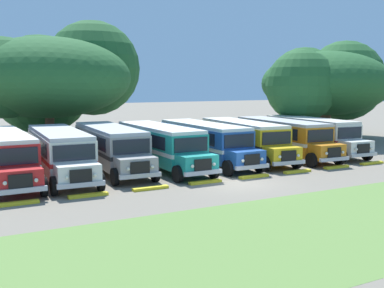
# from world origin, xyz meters

# --- Properties ---
(ground_plane) EXTENTS (220.00, 220.00, 0.00)m
(ground_plane) POSITION_xyz_m (0.00, 0.00, 0.00)
(ground_plane) COLOR slate
(foreground_grass_strip) EXTENTS (80.00, 9.16, 0.01)m
(foreground_grass_strip) POSITION_xyz_m (0.00, -8.27, 0.00)
(foreground_grass_strip) COLOR olive
(foreground_grass_strip) RESTS_ON ground_plane
(parked_bus_slot_0) EXTENTS (2.85, 10.86, 2.82)m
(parked_bus_slot_0) POSITION_xyz_m (-11.67, 6.79, 1.58)
(parked_bus_slot_0) COLOR red
(parked_bus_slot_0) RESTS_ON ground_plane
(parked_bus_slot_1) EXTENTS (3.02, 10.88, 2.82)m
(parked_bus_slot_1) POSITION_xyz_m (-8.52, 6.70, 1.58)
(parked_bus_slot_1) COLOR silver
(parked_bus_slot_1) RESTS_ON ground_plane
(parked_bus_slot_2) EXTENTS (3.01, 10.88, 2.82)m
(parked_bus_slot_2) POSITION_xyz_m (-5.07, 7.47, 1.58)
(parked_bus_slot_2) COLOR #9E9993
(parked_bus_slot_2) RESTS_ON ground_plane
(parked_bus_slot_3) EXTENTS (2.77, 10.85, 2.82)m
(parked_bus_slot_3) POSITION_xyz_m (-1.86, 6.62, 1.58)
(parked_bus_slot_3) COLOR teal
(parked_bus_slot_3) RESTS_ON ground_plane
(parked_bus_slot_4) EXTENTS (2.68, 10.84, 2.82)m
(parked_bus_slot_4) POSITION_xyz_m (1.71, 6.82, 1.58)
(parked_bus_slot_4) COLOR #23519E
(parked_bus_slot_4) RESTS_ON ground_plane
(parked_bus_slot_5) EXTENTS (3.45, 10.96, 2.82)m
(parked_bus_slot_5) POSITION_xyz_m (5.11, 6.91, 1.58)
(parked_bus_slot_5) COLOR yellow
(parked_bus_slot_5) RESTS_ON ground_plane
(parked_bus_slot_6) EXTENTS (3.16, 10.91, 2.82)m
(parked_bus_slot_6) POSITION_xyz_m (8.57, 6.64, 1.58)
(parked_bus_slot_6) COLOR orange
(parked_bus_slot_6) RESTS_ON ground_plane
(parked_bus_slot_7) EXTENTS (3.29, 10.93, 2.82)m
(parked_bus_slot_7) POSITION_xyz_m (11.88, 7.07, 1.58)
(parked_bus_slot_7) COLOR silver
(parked_bus_slot_7) RESTS_ON ground_plane
(curb_wheelstop_0) EXTENTS (2.00, 0.36, 0.15)m
(curb_wheelstop_0) POSITION_xyz_m (-11.80, 0.83, 0.07)
(curb_wheelstop_0) COLOR yellow
(curb_wheelstop_0) RESTS_ON ground_plane
(curb_wheelstop_1) EXTENTS (2.00, 0.36, 0.15)m
(curb_wheelstop_1) POSITION_xyz_m (-8.43, 0.83, 0.07)
(curb_wheelstop_1) COLOR yellow
(curb_wheelstop_1) RESTS_ON ground_plane
(curb_wheelstop_2) EXTENTS (2.00, 0.36, 0.15)m
(curb_wheelstop_2) POSITION_xyz_m (-5.06, 0.83, 0.07)
(curb_wheelstop_2) COLOR yellow
(curb_wheelstop_2) RESTS_ON ground_plane
(curb_wheelstop_3) EXTENTS (2.00, 0.36, 0.15)m
(curb_wheelstop_3) POSITION_xyz_m (-1.69, 0.83, 0.07)
(curb_wheelstop_3) COLOR yellow
(curb_wheelstop_3) RESTS_ON ground_plane
(curb_wheelstop_4) EXTENTS (2.00, 0.36, 0.15)m
(curb_wheelstop_4) POSITION_xyz_m (1.69, 0.83, 0.07)
(curb_wheelstop_4) COLOR yellow
(curb_wheelstop_4) RESTS_ON ground_plane
(curb_wheelstop_5) EXTENTS (2.00, 0.36, 0.15)m
(curb_wheelstop_5) POSITION_xyz_m (5.06, 0.83, 0.07)
(curb_wheelstop_5) COLOR yellow
(curb_wheelstop_5) RESTS_ON ground_plane
(curb_wheelstop_6) EXTENTS (2.00, 0.36, 0.15)m
(curb_wheelstop_6) POSITION_xyz_m (8.43, 0.83, 0.07)
(curb_wheelstop_6) COLOR yellow
(curb_wheelstop_6) RESTS_ON ground_plane
(curb_wheelstop_7) EXTENTS (2.00, 0.36, 0.15)m
(curb_wheelstop_7) POSITION_xyz_m (11.80, 0.83, 0.07)
(curb_wheelstop_7) COLOR yellow
(curb_wheelstop_7) RESTS_ON ground_plane
(broad_shade_tree) EXTENTS (15.68, 14.61, 11.37)m
(broad_shade_tree) POSITION_xyz_m (-6.13, 19.89, 6.18)
(broad_shade_tree) COLOR brown
(broad_shade_tree) RESTS_ON ground_plane
(secondary_tree) EXTENTS (16.25, 13.07, 10.17)m
(secondary_tree) POSITION_xyz_m (19.46, 13.79, 5.67)
(secondary_tree) COLOR brown
(secondary_tree) RESTS_ON ground_plane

